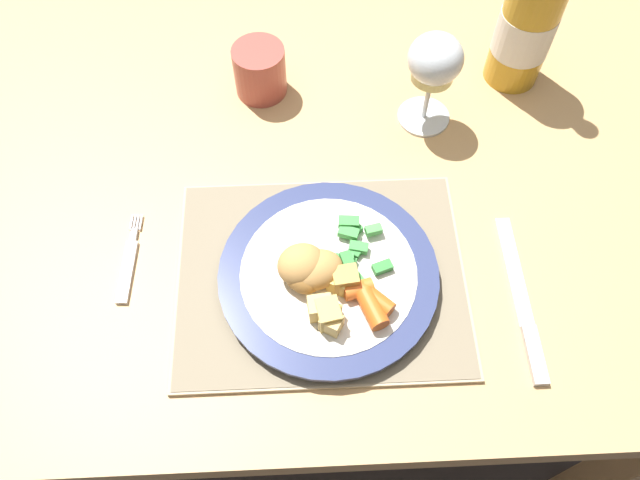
{
  "coord_description": "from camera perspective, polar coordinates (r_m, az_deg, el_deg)",
  "views": [
    {
      "loc": [
        0.01,
        -0.55,
        1.42
      ],
      "look_at": [
        0.02,
        -0.17,
        0.78
      ],
      "focal_mm": 35.0,
      "sensor_mm": 36.0,
      "label": 1
    }
  ],
  "objects": [
    {
      "name": "drinking_cup",
      "position": [
        0.92,
        -5.54,
        15.25
      ],
      "size": [
        0.07,
        0.07,
        0.07
      ],
      "color": "#B24C42",
      "rests_on": "dining_table"
    },
    {
      "name": "wine_glass",
      "position": [
        0.85,
        10.42,
        15.53
      ],
      "size": [
        0.07,
        0.07,
        0.14
      ],
      "color": "silver",
      "rests_on": "dining_table"
    },
    {
      "name": "green_beans_pile",
      "position": [
        0.74,
        3.23,
        -1.11
      ],
      "size": [
        0.07,
        0.1,
        0.02
      ],
      "color": "#338438",
      "rests_on": "dinner_plate"
    },
    {
      "name": "ground_plane",
      "position": [
        1.52,
        -1.16,
        -9.27
      ],
      "size": [
        6.0,
        6.0,
        0.0
      ],
      "primitive_type": "plane",
      "color": "#383333"
    },
    {
      "name": "fork",
      "position": [
        0.8,
        -17.11,
        -2.16
      ],
      "size": [
        0.02,
        0.13,
        0.01
      ],
      "color": "silver",
      "rests_on": "dining_table"
    },
    {
      "name": "roast_potatoes",
      "position": [
        0.71,
        1.13,
        -5.75
      ],
      "size": [
        0.06,
        0.08,
        0.03
      ],
      "color": "#E5BC66",
      "rests_on": "dinner_plate"
    },
    {
      "name": "glazed_carrots",
      "position": [
        0.71,
        4.6,
        -5.57
      ],
      "size": [
        0.06,
        0.06,
        0.02
      ],
      "color": "orange",
      "rests_on": "dinner_plate"
    },
    {
      "name": "bottle",
      "position": [
        0.94,
        18.66,
        18.82
      ],
      "size": [
        0.08,
        0.08,
        0.3
      ],
      "color": "gold",
      "rests_on": "dining_table"
    },
    {
      "name": "table_knife",
      "position": [
        0.78,
        18.14,
        -6.18
      ],
      "size": [
        0.02,
        0.22,
        0.01
      ],
      "color": "silver",
      "rests_on": "dining_table"
    },
    {
      "name": "breaded_croquettes",
      "position": [
        0.72,
        -1.19,
        -2.65
      ],
      "size": [
        0.09,
        0.08,
        0.04
      ],
      "color": "#A87033",
      "rests_on": "dinner_plate"
    },
    {
      "name": "dinner_plate",
      "position": [
        0.74,
        0.78,
        -3.27
      ],
      "size": [
        0.26,
        0.26,
        0.02
      ],
      "color": "silver",
      "rests_on": "placemat"
    },
    {
      "name": "dining_table",
      "position": [
        0.95,
        -1.83,
        4.77
      ],
      "size": [
        1.18,
        0.85,
        0.74
      ],
      "color": "tan",
      "rests_on": "ground"
    },
    {
      "name": "placemat",
      "position": [
        0.76,
        0.1,
        -3.35
      ],
      "size": [
        0.35,
        0.28,
        0.01
      ],
      "color": "tan",
      "rests_on": "dining_table"
    }
  ]
}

